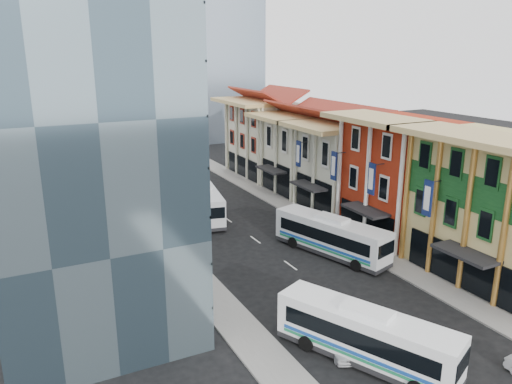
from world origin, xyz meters
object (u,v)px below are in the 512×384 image
shophouse_tan (503,211)px  bus_left_far (204,200)px  bus_right (331,235)px  office_tower (67,100)px  sedan_left (341,345)px  bus_left_near (366,335)px

shophouse_tan → bus_left_far: size_ratio=1.16×
shophouse_tan → bus_right: bearing=131.7°
office_tower → sedan_left: office_tower is taller
bus_left_near → bus_left_far: size_ratio=0.96×
bus_left_near → bus_right: bus_right is taller
office_tower → bus_left_far: bearing=39.3°
shophouse_tan → office_tower: office_tower is taller
sedan_left → bus_right: bearing=77.7°
shophouse_tan → bus_left_far: shophouse_tan is taller
shophouse_tan → bus_right: shophouse_tan is taller
office_tower → bus_left_near: (13.83, -18.30, -13.16)m
shophouse_tan → sedan_left: 19.00m
shophouse_tan → bus_left_near: 18.18m
shophouse_tan → bus_left_far: (-16.00, 26.27, -4.07)m
shophouse_tan → bus_left_near: (-17.17, -4.30, -4.16)m
sedan_left → bus_left_near: bearing=-38.4°
shophouse_tan → office_tower: 35.19m
bus_left_near → bus_left_far: bus_left_far is taller
office_tower → bus_right: office_tower is taller
shophouse_tan → office_tower: size_ratio=0.47×
office_tower → sedan_left: size_ratio=8.61×
bus_right → bus_left_near: bearing=-134.7°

